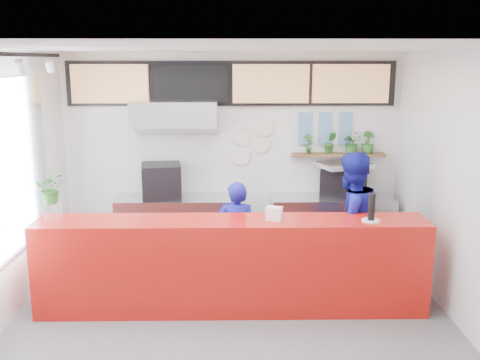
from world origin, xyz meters
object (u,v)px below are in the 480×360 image
(service_counter, at_px, (232,265))
(staff_center, at_px, (236,236))
(panini_oven, at_px, (161,181))
(staff_right, at_px, (349,223))
(pepper_mill, at_px, (372,207))
(espresso_machine, at_px, (344,183))

(service_counter, distance_m, staff_center, 0.60)
(panini_oven, bearing_deg, staff_right, -35.52)
(staff_center, bearing_deg, service_counter, 87.76)
(panini_oven, bearing_deg, staff_center, -56.58)
(panini_oven, distance_m, staff_right, 2.83)
(staff_right, height_order, pepper_mill, staff_right)
(staff_center, relative_size, pepper_mill, 4.57)
(espresso_machine, distance_m, pepper_mill, 1.88)
(panini_oven, xyz_separation_m, staff_center, (1.09, -1.22, -0.44))
(panini_oven, bearing_deg, service_counter, -68.53)
(service_counter, bearing_deg, staff_center, 84.24)
(staff_right, bearing_deg, pepper_mill, 74.08)
(service_counter, bearing_deg, staff_right, 19.30)
(service_counter, height_order, espresso_machine, espresso_machine)
(panini_oven, height_order, espresso_machine, panini_oven)
(panini_oven, height_order, staff_center, staff_center)
(espresso_machine, distance_m, staff_right, 1.32)
(staff_right, bearing_deg, staff_center, -28.95)
(panini_oven, relative_size, espresso_machine, 0.84)
(staff_right, bearing_deg, service_counter, -7.06)
(pepper_mill, bearing_deg, staff_right, 100.43)
(service_counter, xyz_separation_m, panini_oven, (-1.03, 1.80, 0.60))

